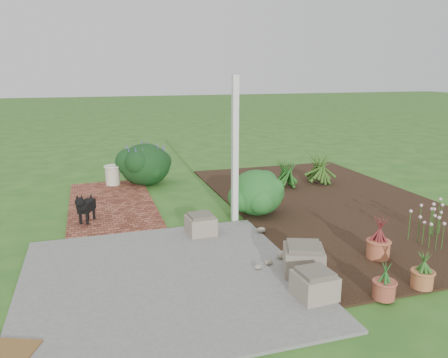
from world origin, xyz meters
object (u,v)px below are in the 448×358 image
object	(u,v)px
evergreen_shrub	(257,191)
black_dog	(85,206)
stone_trough_near	(314,285)
cream_ceramic_urn	(113,175)

from	to	relation	value
evergreen_shrub	black_dog	bearing A→B (deg)	173.23
black_dog	evergreen_shrub	world-z (taller)	evergreen_shrub
black_dog	evergreen_shrub	distance (m)	3.00
stone_trough_near	cream_ceramic_urn	xyz separation A→B (m)	(-1.89, 5.92, 0.07)
cream_ceramic_urn	evergreen_shrub	bearing A→B (deg)	-50.12
black_dog	evergreen_shrub	bearing A→B (deg)	17.57
cream_ceramic_urn	evergreen_shrub	world-z (taller)	evergreen_shrub
black_dog	evergreen_shrub	size ratio (longest dim) A/B	0.56
black_dog	cream_ceramic_urn	distance (m)	2.57
stone_trough_near	evergreen_shrub	bearing A→B (deg)	80.87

